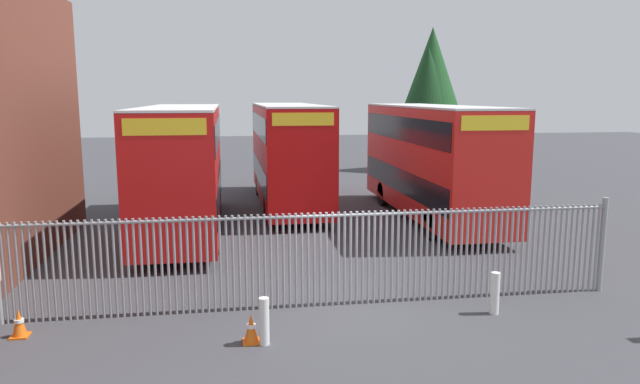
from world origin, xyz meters
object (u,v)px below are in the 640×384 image
Objects in this scene: double_decker_bus_behind_fence_right at (288,151)px; bollard_center_front at (495,293)px; bollard_near_left at (264,321)px; double_decker_bus_behind_fence_left at (432,157)px; double_decker_bus_near_gate at (182,164)px; traffic_cone_mid_forecourt at (251,329)px; traffic_cone_by_gate at (19,323)px.

double_decker_bus_behind_fence_right is 11.38× the size of bollard_center_front.
double_decker_bus_behind_fence_right is at bearing 82.35° from bollard_near_left.
double_decker_bus_behind_fence_left is 10.45m from bollard_center_front.
double_decker_bus_near_gate is 1.00× the size of double_decker_bus_behind_fence_left.
bollard_center_front is (5.16, 0.85, 0.00)m from bollard_near_left.
double_decker_bus_near_gate and double_decker_bus_behind_fence_left have the same top height.
bollard_center_front is at bearing 7.60° from traffic_cone_mid_forecourt.
double_decker_bus_behind_fence_left is 11.38× the size of bollard_center_front.
double_decker_bus_behind_fence_right is 14.75m from bollard_near_left.
bollard_center_front is 1.61× the size of traffic_cone_mid_forecourt.
traffic_cone_by_gate is at bearing -116.92° from double_decker_bus_behind_fence_right.
bollard_center_front is 5.46m from traffic_cone_mid_forecourt.
double_decker_bus_near_gate is 5.98m from double_decker_bus_behind_fence_right.
traffic_cone_mid_forecourt is at bearing -172.40° from bollard_center_front.
traffic_cone_by_gate is at bearing 166.88° from bollard_near_left.
double_decker_bus_near_gate is at bearing 102.24° from bollard_near_left.
bollard_center_front is at bearing -1.60° from traffic_cone_by_gate.
double_decker_bus_behind_fence_left reaches higher than bollard_center_front.
double_decker_bus_behind_fence_left is at bearing 78.51° from bollard_center_front.
double_decker_bus_behind_fence_left is 15.66m from traffic_cone_by_gate.
bollard_near_left is (2.21, -10.19, -1.95)m from double_decker_bus_near_gate.
double_decker_bus_behind_fence_left is 11.38× the size of bollard_near_left.
double_decker_bus_behind_fence_left is at bearing 39.09° from traffic_cone_by_gate.
bollard_center_front is (-2.04, -10.06, -1.95)m from double_decker_bus_behind_fence_left.
bollard_near_left is (-1.95, -14.49, -1.95)m from double_decker_bus_behind_fence_right.
bollard_near_left is 4.97m from traffic_cone_by_gate.
traffic_cone_by_gate is 1.00× the size of traffic_cone_mid_forecourt.
double_decker_bus_behind_fence_right is at bearing 103.24° from bollard_center_front.
double_decker_bus_near_gate is 11.38× the size of bollard_center_front.
traffic_cone_mid_forecourt is (-2.20, -14.36, -2.13)m from double_decker_bus_behind_fence_right.
traffic_cone_by_gate is 4.70m from traffic_cone_mid_forecourt.
bollard_near_left is at bearing -27.19° from traffic_cone_mid_forecourt.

